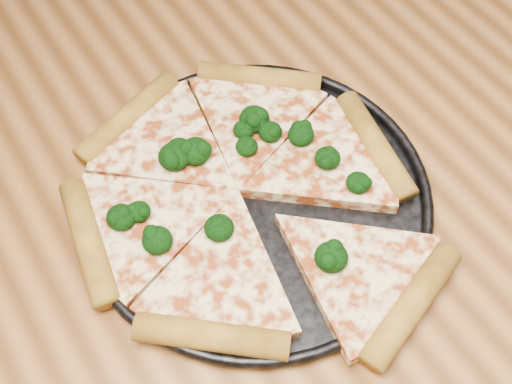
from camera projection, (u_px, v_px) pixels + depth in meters
dining_table at (161, 264)px, 0.72m from camera, size 1.20×0.90×0.75m
pizza_pan at (256, 197)px, 0.65m from camera, size 0.35×0.35×0.02m
pizza at (245, 195)px, 0.64m from camera, size 0.34×0.39×0.03m
broccoli_florets at (232, 174)px, 0.64m from camera, size 0.24×0.21×0.02m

